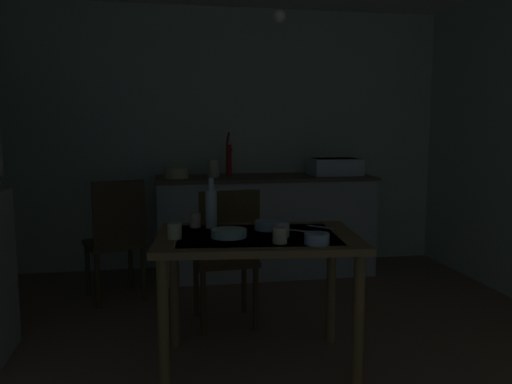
% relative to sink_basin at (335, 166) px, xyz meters
% --- Properties ---
extents(ground_plane, '(5.35, 5.35, 0.00)m').
position_rel_sink_basin_xyz_m(ground_plane, '(-1.09, -1.69, -0.95)').
color(ground_plane, '#87654F').
extents(wall_back, '(4.45, 0.10, 2.39)m').
position_rel_sink_basin_xyz_m(wall_back, '(-1.09, 0.37, 0.24)').
color(wall_back, silver).
rests_on(wall_back, ground).
extents(counter_cabinet, '(1.91, 0.64, 0.88)m').
position_rel_sink_basin_xyz_m(counter_cabinet, '(-0.65, -0.00, -0.51)').
color(counter_cabinet, '#B0B0AC').
rests_on(counter_cabinet, ground).
extents(sink_basin, '(0.44, 0.34, 0.15)m').
position_rel_sink_basin_xyz_m(sink_basin, '(0.00, 0.00, 0.00)').
color(sink_basin, white).
rests_on(sink_basin, counter_cabinet).
extents(hand_pump, '(0.05, 0.27, 0.39)m').
position_rel_sink_basin_xyz_m(hand_pump, '(-0.96, 0.05, 0.09)').
color(hand_pump, '#B21E19').
rests_on(hand_pump, counter_cabinet).
extents(mixing_bowl_counter, '(0.21, 0.21, 0.09)m').
position_rel_sink_basin_xyz_m(mixing_bowl_counter, '(-1.42, -0.05, -0.03)').
color(mixing_bowl_counter, beige).
rests_on(mixing_bowl_counter, counter_cabinet).
extents(stoneware_crock, '(0.10, 0.10, 0.15)m').
position_rel_sink_basin_xyz_m(stoneware_crock, '(-1.10, -0.01, -0.00)').
color(stoneware_crock, beige).
rests_on(stoneware_crock, counter_cabinet).
extents(dining_table, '(1.13, 0.83, 0.74)m').
position_rel_sink_basin_xyz_m(dining_table, '(-1.04, -1.80, -0.32)').
color(dining_table, brown).
rests_on(dining_table, ground).
extents(chair_far_side, '(0.43, 0.43, 0.92)m').
position_rel_sink_basin_xyz_m(chair_far_side, '(-1.13, -1.21, -0.47)').
color(chair_far_side, '#50331A').
rests_on(chair_far_side, ground).
extents(chair_by_counter, '(0.51, 0.51, 0.92)m').
position_rel_sink_basin_xyz_m(chair_by_counter, '(-1.89, -0.54, -0.47)').
color(chair_by_counter, '#49371E').
rests_on(chair_by_counter, ground).
extents(serving_bowl_wide, '(0.12, 0.12, 0.05)m').
position_rel_sink_basin_xyz_m(serving_bowl_wide, '(-0.79, -2.06, -0.19)').
color(serving_bowl_wide, '#9EB2C6').
rests_on(serving_bowl_wide, dining_table).
extents(soup_bowl_small, '(0.19, 0.19, 0.04)m').
position_rel_sink_basin_xyz_m(soup_bowl_small, '(-1.19, -1.82, -0.19)').
color(soup_bowl_small, '#ADD1C1').
rests_on(soup_bowl_small, dining_table).
extents(sauce_dish, '(0.15, 0.15, 0.05)m').
position_rel_sink_basin_xyz_m(sauce_dish, '(-0.96, -1.67, -0.19)').
color(sauce_dish, '#9EB2C6').
rests_on(sauce_dish, dining_table).
extents(mug_tall, '(0.07, 0.07, 0.08)m').
position_rel_sink_basin_xyz_m(mug_tall, '(-0.96, -2.01, -0.18)').
color(mug_tall, beige).
rests_on(mug_tall, dining_table).
extents(teacup_mint, '(0.08, 0.08, 0.07)m').
position_rel_sink_basin_xyz_m(teacup_mint, '(-0.92, -1.87, -0.18)').
color(teacup_mint, white).
rests_on(teacup_mint, dining_table).
extents(teacup_cream, '(0.06, 0.06, 0.08)m').
position_rel_sink_basin_xyz_m(teacup_cream, '(-1.35, -1.53, -0.17)').
color(teacup_cream, tan).
rests_on(teacup_cream, dining_table).
extents(mug_dark, '(0.07, 0.07, 0.08)m').
position_rel_sink_basin_xyz_m(mug_dark, '(-1.47, -1.82, -0.17)').
color(mug_dark, beige).
rests_on(mug_dark, dining_table).
extents(glass_bottle, '(0.07, 0.07, 0.29)m').
position_rel_sink_basin_xyz_m(glass_bottle, '(-1.26, -1.56, -0.10)').
color(glass_bottle, '#B7BCC1').
rests_on(glass_bottle, dining_table).
extents(table_knife, '(0.13, 0.13, 0.00)m').
position_rel_sink_basin_xyz_m(table_knife, '(-0.65, -1.66, -0.21)').
color(table_knife, silver).
rests_on(table_knife, dining_table).
extents(teaspoon_near_bowl, '(0.14, 0.11, 0.00)m').
position_rel_sink_basin_xyz_m(teaspoon_near_bowl, '(-0.81, -1.74, -0.21)').
color(teaspoon_near_bowl, beige).
rests_on(teaspoon_near_bowl, dining_table).
extents(pendant_bulb, '(0.08, 0.08, 0.08)m').
position_rel_sink_basin_xyz_m(pendant_bulb, '(-0.82, -1.33, 1.01)').
color(pendant_bulb, '#F9EFCC').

